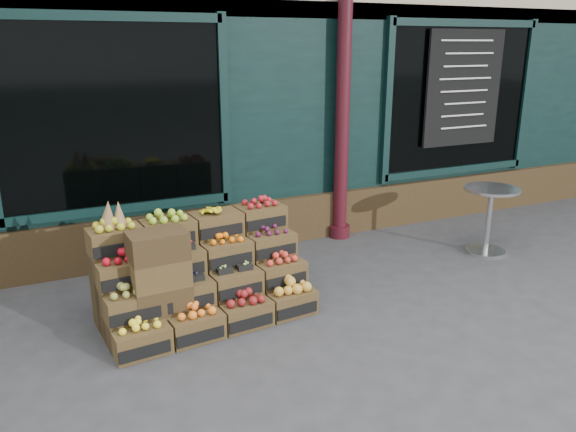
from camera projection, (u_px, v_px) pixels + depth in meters
name	position (u px, v px, depth m)	size (l,w,h in m)	color
ground	(338.00, 318.00, 5.36)	(60.00, 60.00, 0.00)	#363638
shop_facade	(184.00, 51.00, 9.08)	(12.00, 6.24, 4.80)	black
crate_display	(202.00, 279.00, 5.33)	(2.00, 1.11, 1.21)	#4C391E
spare_crates	(160.00, 285.00, 4.90)	(0.51, 0.37, 0.98)	#4C391E
bistro_table	(489.00, 213.00, 6.89)	(0.66, 0.66, 0.83)	silver
shopkeeper	(131.00, 179.00, 7.04)	(0.64, 0.42, 1.76)	#1C622E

